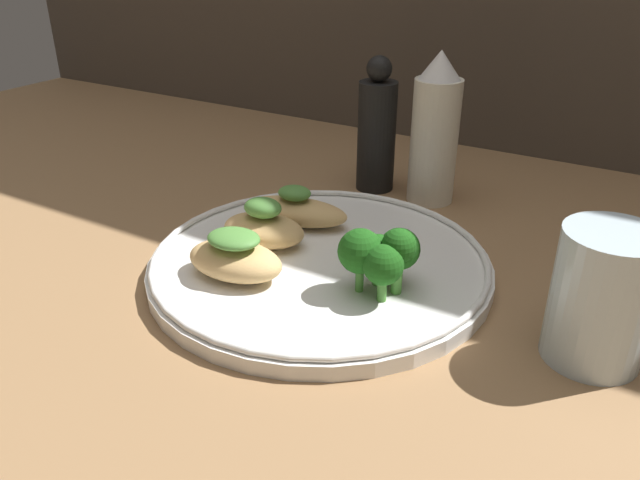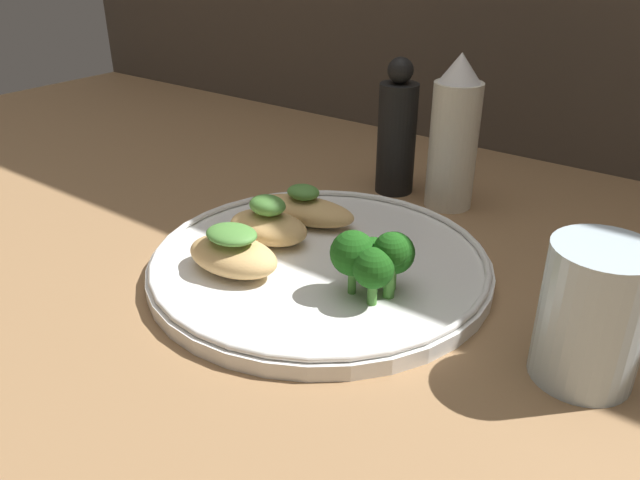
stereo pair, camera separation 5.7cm
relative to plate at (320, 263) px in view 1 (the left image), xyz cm
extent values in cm
cube|color=#936D47|center=(0.00, 0.00, -1.49)|extent=(180.00, 180.00, 1.00)
cylinder|color=white|center=(0.00, 0.00, -0.29)|extent=(31.95, 31.95, 1.40)
torus|color=white|center=(0.00, 0.00, 0.71)|extent=(31.35, 31.35, 0.60)
ellipsoid|color=tan|center=(-4.88, -6.44, 1.93)|extent=(9.38, 6.22, 3.03)
ellipsoid|color=#518E3D|center=(-4.88, -6.44, 4.10)|extent=(5.15, 4.26, 1.32)
ellipsoid|color=tan|center=(-6.36, -0.23, 1.85)|extent=(8.88, 6.26, 2.88)
ellipsoid|color=#518E3D|center=(-6.36, -0.23, 4.22)|extent=(4.04, 3.37, 1.88)
ellipsoid|color=tan|center=(-6.23, 5.40, 1.74)|extent=(12.03, 6.90, 2.67)
ellipsoid|color=#518E3D|center=(-6.23, 5.40, 3.82)|extent=(3.95, 3.41, 1.48)
cylinder|color=#4C8E38|center=(8.56, -1.76, 2.13)|extent=(0.95, 0.95, 3.44)
sphere|color=#195114|center=(8.56, -1.76, 4.87)|extent=(2.92, 2.92, 2.92)
cylinder|color=#4C8E38|center=(8.10, -0.51, 1.52)|extent=(0.72, 0.72, 2.22)
sphere|color=#195114|center=(8.10, -0.51, 3.89)|extent=(3.60, 3.60, 3.60)
cylinder|color=#4C8E38|center=(6.56, -1.33, 1.44)|extent=(0.88, 0.88, 2.07)
sphere|color=#195114|center=(6.56, -1.33, 3.55)|extent=(3.08, 3.08, 3.08)
cylinder|color=#4C8E38|center=(5.73, -3.10, 1.64)|extent=(0.70, 0.70, 2.47)
sphere|color=#195114|center=(5.73, -3.10, 4.22)|extent=(3.83, 3.83, 3.83)
cylinder|color=#4C8E38|center=(8.04, -3.53, 1.50)|extent=(0.81, 0.81, 2.19)
sphere|color=#195114|center=(8.04, -3.53, 3.79)|extent=(3.41, 3.41, 3.41)
cylinder|color=silver|center=(2.38, 21.59, 6.14)|extent=(5.40, 5.40, 14.27)
cone|color=white|center=(2.38, 21.59, 14.85)|extent=(4.59, 4.59, 3.14)
cylinder|color=black|center=(-4.91, 21.59, 5.58)|extent=(4.58, 4.58, 13.14)
sphere|color=black|center=(-4.91, 21.59, 13.64)|extent=(2.98, 2.98, 2.98)
cylinder|color=silver|center=(24.12, -0.57, 4.26)|extent=(7.26, 7.26, 10.50)
camera|label=1|loc=(26.05, -44.01, 28.50)|focal=35.00mm
camera|label=2|loc=(30.82, -40.82, 28.50)|focal=35.00mm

